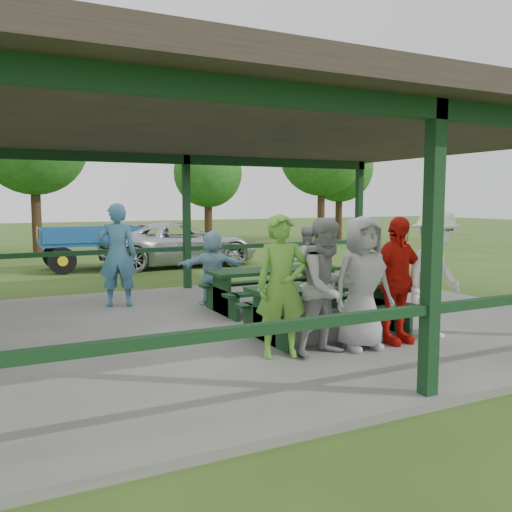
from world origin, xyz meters
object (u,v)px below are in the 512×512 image
contestant_green (282,286)px  contestant_grey_left (328,287)px  spectator_blue (117,255)px  spectator_grey (305,262)px  picnic_table_near (327,303)px  pickup_truck (180,244)px  picnic_table_far (275,284)px  contestant_red (396,280)px  spectator_lblue (212,267)px  contestant_white_fedora (435,274)px  farm_trailer (91,247)px  contestant_grey_mid (362,283)px

contestant_green → contestant_grey_left: bearing=0.5°
contestant_grey_left → spectator_blue: spectator_blue is taller
spectator_grey → picnic_table_near: bearing=76.4°
picnic_table_near → spectator_grey: spectator_grey is taller
contestant_grey_left → spectator_blue: (-1.75, 4.45, 0.08)m
picnic_table_near → contestant_green: 1.47m
pickup_truck → contestant_green: bearing=168.1°
picnic_table_far → contestant_red: bearing=-82.1°
picnic_table_near → picnic_table_far: (0.18, 2.00, 0.00)m
contestant_grey_left → contestant_red: size_ratio=1.00×
spectator_blue → spectator_lblue: bearing=177.0°
contestant_white_fedora → spectator_grey: contestant_white_fedora is taller
spectator_blue → contestant_grey_left: bearing=128.0°
picnic_table_near → contestant_grey_left: contestant_grey_left is taller
farm_trailer → spectator_grey: bearing=-67.9°
picnic_table_far → contestant_red: size_ratio=1.38×
picnic_table_far → contestant_red: 2.92m
farm_trailer → spectator_lblue: bearing=-81.8°
picnic_table_near → contestant_white_fedora: 1.62m
spectator_grey → contestant_white_fedora: bearing=101.1°
spectator_blue → farm_trailer: (0.58, 6.58, -0.39)m
picnic_table_far → pickup_truck: (0.75, 7.78, 0.13)m
picnic_table_near → picnic_table_far: size_ratio=0.98×
contestant_white_fedora → spectator_blue: spectator_blue is taller
picnic_table_near → spectator_blue: size_ratio=1.24×
contestant_grey_mid → contestant_white_fedora: (1.28, -0.02, 0.04)m
contestant_grey_mid → spectator_grey: contestant_grey_mid is taller
contestant_green → picnic_table_far: bearing=81.0°
picnic_table_near → pickup_truck: bearing=84.5°
contestant_red → pickup_truck: (0.36, 10.64, -0.30)m
contestant_green → contestant_white_fedora: contestant_white_fedora is taller
contestant_grey_mid → contestant_green: bearing=176.9°
contestant_green → pickup_truck: bearing=96.1°
picnic_table_far → contestant_grey_mid: contestant_grey_mid is taller
picnic_table_near → contestant_white_fedora: (1.25, -0.91, 0.48)m
picnic_table_near → pickup_truck: (0.94, 9.78, 0.13)m
contestant_grey_left → pickup_truck: size_ratio=0.36×
spectator_blue → pickup_truck: (3.29, 6.25, -0.38)m
contestant_grey_left → pickup_truck: (1.54, 10.71, -0.30)m
contestant_red → farm_trailer: contestant_red is taller
spectator_grey → pickup_truck: (-0.35, 7.05, -0.14)m
pickup_truck → spectator_grey: bearing=-177.6°
picnic_table_far → spectator_grey: size_ratio=1.67×
contestant_grey_mid → spectator_lblue: 3.88m
picnic_table_far → contestant_white_fedora: size_ratio=1.28×
contestant_white_fedora → spectator_blue: (-3.61, 4.43, 0.03)m
spectator_blue → picnic_table_far: bearing=165.6°
contestant_green → spectator_lblue: contestant_green is taller
contestant_white_fedora → farm_trailer: contestant_white_fedora is taller
picnic_table_far → contestant_green: bearing=-116.5°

